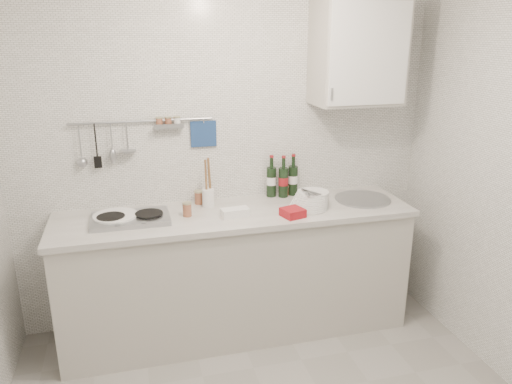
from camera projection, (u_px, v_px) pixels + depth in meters
back_wall at (226, 154)px, 3.58m from camera, size 3.00×0.02×2.50m
counter at (237, 275)px, 3.56m from camera, size 2.44×0.64×0.96m
wall_rail at (140, 135)px, 3.35m from camera, size 0.98×0.09×0.34m
wall_cabinet at (358, 53)px, 3.42m from camera, size 0.60×0.38×0.70m
plate_stack_hob at (115, 218)px, 3.23m from camera, size 0.31×0.30×0.04m
plate_stack_sink at (310, 200)px, 3.46m from camera, size 0.29×0.27×0.12m
wine_bottles at (283, 176)px, 3.68m from camera, size 0.24×0.11×0.31m
butter_dish at (235, 212)px, 3.31m from camera, size 0.19×0.11×0.05m
strawberry_punnet at (293, 213)px, 3.30m from camera, size 0.17×0.17×0.06m
utensil_crock at (208, 195)px, 3.47m from camera, size 0.09×0.09×0.36m
jar_a at (199, 197)px, 3.54m from camera, size 0.07×0.07×0.10m
jar_b at (285, 191)px, 3.71m from camera, size 0.06×0.06×0.08m
jar_c at (303, 195)px, 3.61m from camera, size 0.07×0.07×0.08m
jar_d at (187, 209)px, 3.31m from camera, size 0.06×0.06×0.10m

